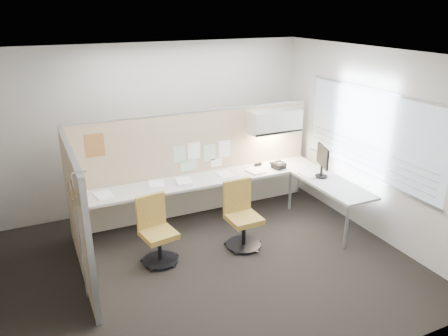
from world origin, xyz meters
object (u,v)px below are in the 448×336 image
chair_right (242,217)px  monitor (322,160)px  phone (279,165)px  chair_left (157,232)px  desk (229,185)px

chair_right → monitor: (1.57, 0.24, 0.58)m
chair_right → monitor: monitor is taller
phone → chair_left: bearing=-177.7°
chair_left → chair_right: size_ratio=0.96×
chair_left → monitor: size_ratio=1.79×
desk → chair_right: size_ratio=4.10×
monitor → phone: size_ratio=2.06×
phone → desk: bearing=167.4°
desk → chair_right: chair_right is taller
chair_left → chair_right: bearing=-14.9°
desk → chair_right: (-0.20, -0.83, -0.15)m
chair_left → desk: bearing=16.7°
chair_right → monitor: size_ratio=1.88×
phone → chair_right: bearing=-158.0°
desk → phone: phone is taller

